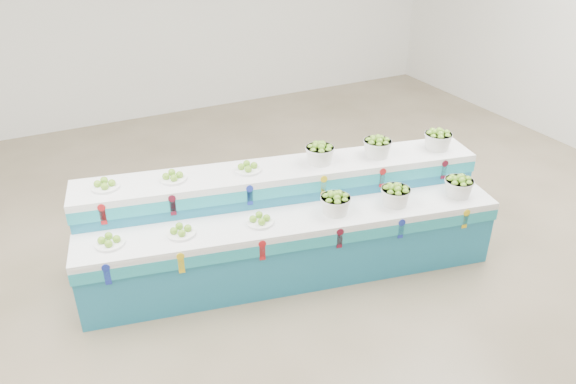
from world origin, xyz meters
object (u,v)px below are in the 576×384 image
object	(u,v)px
display_stand	(288,223)
plate_upper_mid	(173,176)
basket_lower_left	(335,203)
basket_upper_right	(438,139)

from	to	relation	value
display_stand	plate_upper_mid	distance (m)	1.24
basket_lower_left	plate_upper_mid	xyz separation A→B (m)	(-1.35, 0.79, 0.24)
display_stand	basket_upper_right	xyz separation A→B (m)	(1.75, -0.09, 0.62)
plate_upper_mid	display_stand	bearing A→B (deg)	-24.64
display_stand	basket_lower_left	size ratio (longest dim) A/B	14.06
basket_lower_left	basket_upper_right	distance (m)	1.46
display_stand	basket_upper_right	world-z (taller)	basket_upper_right
display_stand	basket_upper_right	distance (m)	1.86
display_stand	basket_lower_left	xyz separation A→B (m)	(0.35, -0.33, 0.32)
display_stand	basket_lower_left	bearing A→B (deg)	-32.32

